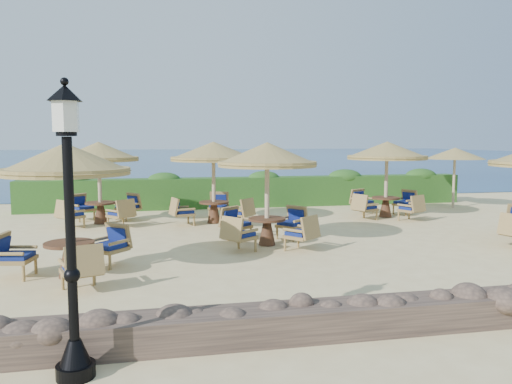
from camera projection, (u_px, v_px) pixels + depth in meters
name	position (u px, v px, depth m)	size (l,w,h in m)	color
ground	(304.00, 242.00, 13.30)	(120.00, 120.00, 0.00)	beige
sea	(178.00, 156.00, 81.51)	(160.00, 160.00, 0.00)	navy
hedge	(252.00, 192.00, 20.26)	(18.00, 0.90, 1.20)	#1F4817
stone_wall	(429.00, 312.00, 7.24)	(15.00, 0.65, 0.44)	brown
lamp_post	(71.00, 244.00, 5.56)	(0.44, 0.44, 3.31)	black
extra_parasol	(455.00, 154.00, 19.70)	(2.30, 2.30, 2.41)	tan
cafe_set_0	(67.00, 186.00, 9.68)	(2.68, 2.73, 2.65)	tan
cafe_set_1	(267.00, 177.00, 12.72)	(2.63, 2.63, 2.65)	tan
cafe_set_3	(99.00, 170.00, 16.00)	(2.60, 2.60, 2.65)	tan
cafe_set_4	(214.00, 165.00, 16.13)	(2.84, 2.84, 2.65)	tan
cafe_set_5	(387.00, 166.00, 17.38)	(2.84, 2.84, 2.65)	tan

